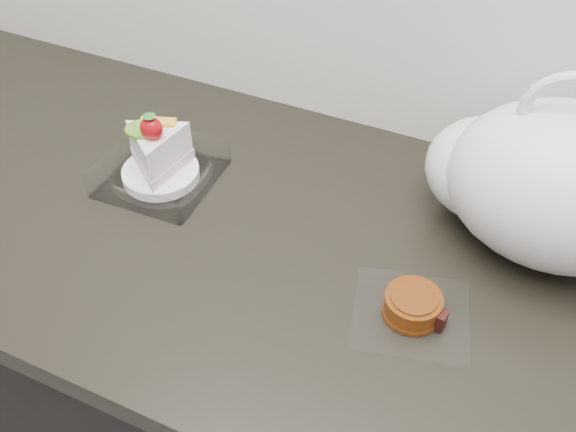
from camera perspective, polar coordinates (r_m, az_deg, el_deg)
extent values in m
cube|color=black|center=(1.29, 1.63, -17.31)|extent=(2.00, 0.60, 0.86)
cube|color=black|center=(0.92, 2.18, -3.60)|extent=(2.04, 0.64, 0.04)
cube|color=white|center=(1.03, -11.15, 3.31)|extent=(0.17, 0.17, 0.00)
cylinder|color=white|center=(1.03, -11.23, 3.75)|extent=(0.12, 0.12, 0.02)
ellipsoid|color=red|center=(0.96, -12.05, 7.61)|extent=(0.03, 0.03, 0.04)
cone|color=#2D7223|center=(0.95, -12.20, 8.46)|extent=(0.02, 0.02, 0.01)
cylinder|color=#74A52F|center=(0.98, -13.03, 7.51)|extent=(0.04, 0.04, 0.01)
cube|color=gold|center=(1.00, -11.50, 8.20)|extent=(0.06, 0.04, 0.01)
cube|color=white|center=(0.85, 10.88, -8.47)|extent=(0.18, 0.17, 0.00)
cylinder|color=#682C0C|center=(0.83, 11.02, -7.79)|extent=(0.10, 0.10, 0.03)
cylinder|color=#682C0C|center=(0.84, 10.91, -8.30)|extent=(0.10, 0.10, 0.01)
cylinder|color=#682C0C|center=(0.82, 11.18, -7.04)|extent=(0.08, 0.08, 0.00)
cube|color=black|center=(0.83, 13.16, -8.92)|extent=(0.02, 0.02, 0.03)
ellipsoid|color=white|center=(0.91, 23.09, 2.42)|extent=(0.32, 0.25, 0.22)
ellipsoid|color=white|center=(0.94, 17.33, 3.97)|extent=(0.19, 0.17, 0.15)
torus|color=white|center=(0.85, 23.72, 8.05)|extent=(0.12, 0.03, 0.12)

